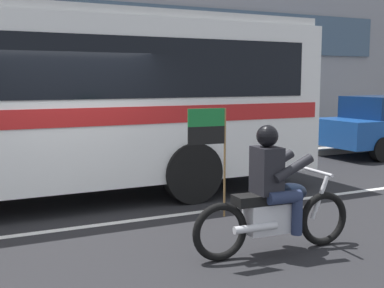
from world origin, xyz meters
The scene contains 4 objects.
ground_plane centered at (0.00, 0.00, 0.00)m, with size 60.00×60.00×0.00m, color black.
sidewalk_curb centered at (0.00, 5.10, 0.07)m, with size 28.00×3.80×0.15m, color #A39E93.
lane_center_stripe centered at (0.00, -0.60, 0.00)m, with size 26.60×0.14×0.01m, color silver.
motorcycle_with_rider centered at (1.78, -2.66, 0.67)m, with size 2.19×0.64×1.78m.
Camera 1 is at (-1.65, -7.49, 2.09)m, focal length 46.66 mm.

